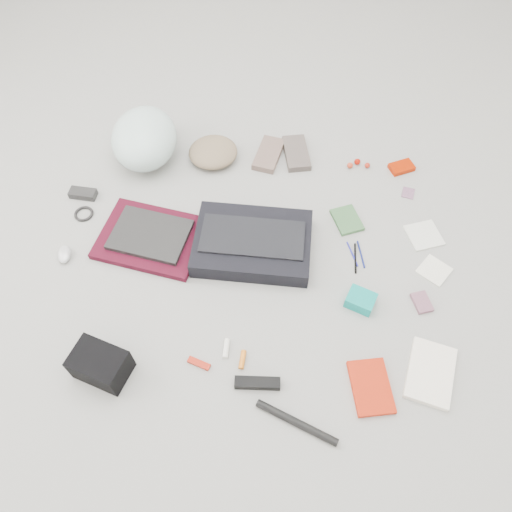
{
  "coord_description": "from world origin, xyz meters",
  "views": [
    {
      "loc": [
        0.04,
        -1.07,
        1.67
      ],
      "look_at": [
        0.0,
        0.0,
        0.05
      ],
      "focal_mm": 35.0,
      "sensor_mm": 36.0,
      "label": 1
    }
  ],
  "objects_px": {
    "book_red": "(371,387)",
    "accordion_wallet": "(361,300)",
    "bike_helmet": "(144,139)",
    "camera_bag": "(101,365)",
    "laptop": "(150,235)",
    "messenger_bag": "(253,243)"
  },
  "relations": [
    {
      "from": "messenger_bag",
      "to": "book_red",
      "type": "relative_size",
      "value": 2.38
    },
    {
      "from": "bike_helmet",
      "to": "book_red",
      "type": "height_order",
      "value": "bike_helmet"
    },
    {
      "from": "bike_helmet",
      "to": "book_red",
      "type": "bearing_deg",
      "value": -51.16
    },
    {
      "from": "messenger_bag",
      "to": "laptop",
      "type": "xyz_separation_m",
      "value": [
        -0.41,
        0.03,
        0.0
      ]
    },
    {
      "from": "bike_helmet",
      "to": "camera_bag",
      "type": "bearing_deg",
      "value": -91.8
    },
    {
      "from": "messenger_bag",
      "to": "book_red",
      "type": "distance_m",
      "value": 0.7
    },
    {
      "from": "bike_helmet",
      "to": "book_red",
      "type": "xyz_separation_m",
      "value": [
        0.93,
        -1.06,
        -0.1
      ]
    },
    {
      "from": "camera_bag",
      "to": "accordion_wallet",
      "type": "bearing_deg",
      "value": 38.67
    },
    {
      "from": "laptop",
      "to": "bike_helmet",
      "type": "height_order",
      "value": "bike_helmet"
    },
    {
      "from": "laptop",
      "to": "camera_bag",
      "type": "xyz_separation_m",
      "value": [
        -0.08,
        -0.56,
        0.02
      ]
    },
    {
      "from": "laptop",
      "to": "camera_bag",
      "type": "bearing_deg",
      "value": -84.63
    },
    {
      "from": "accordion_wallet",
      "to": "bike_helmet",
      "type": "bearing_deg",
      "value": 165.85
    },
    {
      "from": "bike_helmet",
      "to": "camera_bag",
      "type": "distance_m",
      "value": 1.04
    },
    {
      "from": "laptop",
      "to": "camera_bag",
      "type": "height_order",
      "value": "camera_bag"
    },
    {
      "from": "camera_bag",
      "to": "bike_helmet",
      "type": "bearing_deg",
      "value": 110.94
    },
    {
      "from": "messenger_bag",
      "to": "camera_bag",
      "type": "xyz_separation_m",
      "value": [
        -0.49,
        -0.53,
        0.02
      ]
    },
    {
      "from": "messenger_bag",
      "to": "camera_bag",
      "type": "height_order",
      "value": "camera_bag"
    },
    {
      "from": "book_red",
      "to": "accordion_wallet",
      "type": "height_order",
      "value": "accordion_wallet"
    },
    {
      "from": "laptop",
      "to": "bike_helmet",
      "type": "relative_size",
      "value": 0.84
    },
    {
      "from": "bike_helmet",
      "to": "camera_bag",
      "type": "relative_size",
      "value": 1.99
    },
    {
      "from": "laptop",
      "to": "camera_bag",
      "type": "relative_size",
      "value": 1.67
    },
    {
      "from": "book_red",
      "to": "accordion_wallet",
      "type": "xyz_separation_m",
      "value": [
        -0.01,
        0.33,
        0.02
      ]
    }
  ]
}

